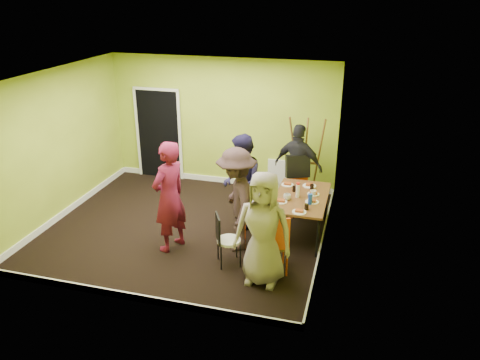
# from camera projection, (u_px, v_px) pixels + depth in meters

# --- Properties ---
(ground) EXTENTS (5.00, 5.00, 0.00)m
(ground) POSITION_uv_depth(u_px,v_px,m) (187.00, 228.00, 8.68)
(ground) COLOR black
(ground) RESTS_ON ground
(room_walls) EXTENTS (5.04, 4.54, 2.82)m
(room_walls) POSITION_uv_depth(u_px,v_px,m) (184.00, 177.00, 8.34)
(room_walls) COLOR #8FA52A
(room_walls) RESTS_ON ground
(dining_table) EXTENTS (0.90, 1.50, 0.75)m
(dining_table) POSITION_uv_depth(u_px,v_px,m) (301.00, 199.00, 8.19)
(dining_table) COLOR black
(dining_table) RESTS_ON ground
(chair_left_far) EXTENTS (0.45, 0.45, 0.97)m
(chair_left_far) POSITION_uv_depth(u_px,v_px,m) (250.00, 202.00, 8.45)
(chair_left_far) COLOR #ED5116
(chair_left_far) RESTS_ON ground
(chair_left_near) EXTENTS (0.58, 0.58, 1.06)m
(chair_left_near) POSITION_uv_depth(u_px,v_px,m) (249.00, 212.00, 7.94)
(chair_left_near) COLOR #ED5116
(chair_left_near) RESTS_ON ground
(chair_back_end) EXTENTS (0.64, 0.68, 1.13)m
(chair_back_end) POSITION_uv_depth(u_px,v_px,m) (298.00, 172.00, 9.09)
(chair_back_end) COLOR #ED5116
(chair_back_end) RESTS_ON ground
(chair_front_end) EXTENTS (0.53, 0.53, 1.01)m
(chair_front_end) POSITION_uv_depth(u_px,v_px,m) (275.00, 241.00, 7.10)
(chair_front_end) COLOR #ED5116
(chair_front_end) RESTS_ON ground
(chair_bentwood) EXTENTS (0.46, 0.46, 0.88)m
(chair_bentwood) POSITION_uv_depth(u_px,v_px,m) (225.00, 237.00, 7.38)
(chair_bentwood) COLOR black
(chair_bentwood) RESTS_ON ground
(easel) EXTENTS (0.73, 0.69, 1.82)m
(easel) POSITION_uv_depth(u_px,v_px,m) (306.00, 161.00, 9.39)
(easel) COLOR brown
(easel) RESTS_ON ground
(plate_near_left) EXTENTS (0.23, 0.23, 0.01)m
(plate_near_left) POSITION_uv_depth(u_px,v_px,m) (287.00, 185.00, 8.63)
(plate_near_left) COLOR white
(plate_near_left) RESTS_ON dining_table
(plate_near_right) EXTENTS (0.21, 0.21, 0.01)m
(plate_near_right) POSITION_uv_depth(u_px,v_px,m) (281.00, 202.00, 7.95)
(plate_near_right) COLOR white
(plate_near_right) RESTS_ON dining_table
(plate_far_back) EXTENTS (0.25, 0.25, 0.01)m
(plate_far_back) POSITION_uv_depth(u_px,v_px,m) (309.00, 186.00, 8.58)
(plate_far_back) COLOR white
(plate_far_back) RESTS_ON dining_table
(plate_far_front) EXTENTS (0.24, 0.24, 0.01)m
(plate_far_front) POSITION_uv_depth(u_px,v_px,m) (299.00, 212.00, 7.59)
(plate_far_front) COLOR white
(plate_far_front) RESTS_ON dining_table
(plate_wall_back) EXTENTS (0.22, 0.22, 0.01)m
(plate_wall_back) POSITION_uv_depth(u_px,v_px,m) (313.00, 194.00, 8.24)
(plate_wall_back) COLOR white
(plate_wall_back) RESTS_ON dining_table
(plate_wall_front) EXTENTS (0.23, 0.23, 0.01)m
(plate_wall_front) POSITION_uv_depth(u_px,v_px,m) (312.00, 202.00, 7.95)
(plate_wall_front) COLOR white
(plate_wall_front) RESTS_ON dining_table
(thermos) EXTENTS (0.07, 0.07, 0.24)m
(thermos) POSITION_uv_depth(u_px,v_px,m) (298.00, 191.00, 8.09)
(thermos) COLOR white
(thermos) RESTS_ON dining_table
(blue_bottle) EXTENTS (0.08, 0.08, 0.19)m
(blue_bottle) POSITION_uv_depth(u_px,v_px,m) (310.00, 199.00, 7.84)
(blue_bottle) COLOR #173EB2
(blue_bottle) RESTS_ON dining_table
(orange_bottle) EXTENTS (0.03, 0.03, 0.09)m
(orange_bottle) POSITION_uv_depth(u_px,v_px,m) (296.00, 188.00, 8.38)
(orange_bottle) COLOR #ED5116
(orange_bottle) RESTS_ON dining_table
(glass_mid) EXTENTS (0.06, 0.06, 0.11)m
(glass_mid) POSITION_uv_depth(u_px,v_px,m) (294.00, 189.00, 8.34)
(glass_mid) COLOR black
(glass_mid) RESTS_ON dining_table
(glass_back) EXTENTS (0.07, 0.07, 0.09)m
(glass_back) POSITION_uv_depth(u_px,v_px,m) (312.00, 187.00, 8.45)
(glass_back) COLOR black
(glass_back) RESTS_ON dining_table
(glass_front) EXTENTS (0.07, 0.07, 0.10)m
(glass_front) POSITION_uv_depth(u_px,v_px,m) (306.00, 207.00, 7.67)
(glass_front) COLOR black
(glass_front) RESTS_ON dining_table
(cup_a) EXTENTS (0.13, 0.13, 0.10)m
(cup_a) POSITION_uv_depth(u_px,v_px,m) (287.00, 197.00, 8.03)
(cup_a) COLOR white
(cup_a) RESTS_ON dining_table
(cup_b) EXTENTS (0.10, 0.10, 0.10)m
(cup_b) POSITION_uv_depth(u_px,v_px,m) (313.00, 193.00, 8.18)
(cup_b) COLOR white
(cup_b) RESTS_ON dining_table
(person_standing) EXTENTS (0.67, 0.81, 1.90)m
(person_standing) POSITION_uv_depth(u_px,v_px,m) (169.00, 197.00, 7.67)
(person_standing) COLOR maroon
(person_standing) RESTS_ON ground
(person_left_far) EXTENTS (0.89, 1.01, 1.76)m
(person_left_far) POSITION_uv_depth(u_px,v_px,m) (242.00, 182.00, 8.41)
(person_left_far) COLOR #1A1637
(person_left_far) RESTS_ON ground
(person_left_near) EXTENTS (1.04, 1.31, 1.78)m
(person_left_near) POSITION_uv_depth(u_px,v_px,m) (236.00, 200.00, 7.71)
(person_left_near) COLOR #2E1E1E
(person_left_near) RESTS_ON ground
(person_back_end) EXTENTS (1.07, 0.65, 1.70)m
(person_back_end) POSITION_uv_depth(u_px,v_px,m) (298.00, 166.00, 9.25)
(person_back_end) COLOR black
(person_back_end) RESTS_ON ground
(person_front_end) EXTENTS (0.89, 0.61, 1.77)m
(person_front_end) POSITION_uv_depth(u_px,v_px,m) (263.00, 229.00, 6.79)
(person_front_end) COLOR gray
(person_front_end) RESTS_ON ground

